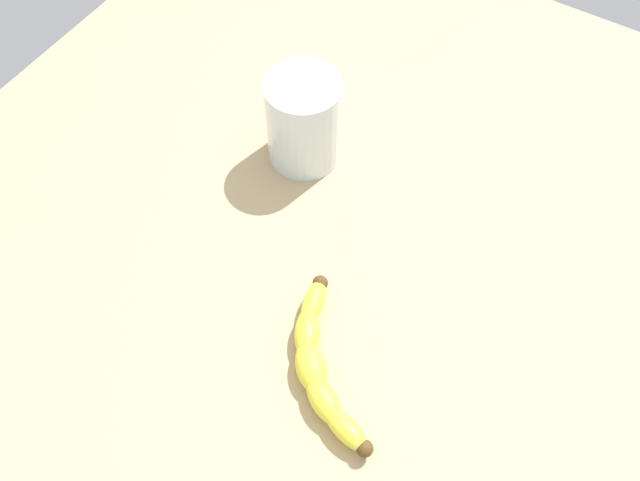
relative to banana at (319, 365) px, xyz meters
The scene contains 3 objects.
wooden_tabletop 11.89cm from the banana, 86.99° to the right, with size 120.00×120.00×3.00cm, color tan.
banana is the anchor object (origin of this frame).
smoothie_glass 30.98cm from the banana, 54.81° to the right, with size 9.54×9.54×12.40cm.
Camera 1 is at (-15.70, 35.79, 74.18)cm, focal length 38.96 mm.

